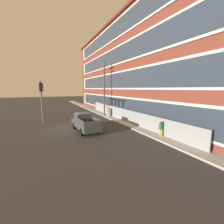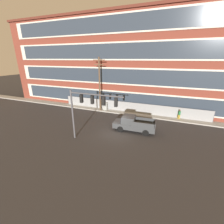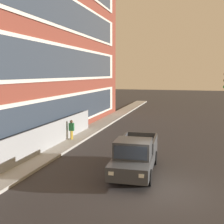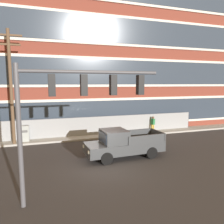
# 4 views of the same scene
# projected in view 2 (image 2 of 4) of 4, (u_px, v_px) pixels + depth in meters

# --- Properties ---
(ground_plane) EXTENTS (160.00, 160.00, 0.00)m
(ground_plane) POSITION_uv_depth(u_px,v_px,m) (116.00, 133.00, 19.13)
(ground_plane) COLOR #333030
(sidewalk_building_side) EXTENTS (80.00, 1.94, 0.16)m
(sidewalk_building_side) POSITION_uv_depth(u_px,v_px,m) (131.00, 113.00, 25.84)
(sidewalk_building_side) COLOR #9E9B93
(sidewalk_building_side) RESTS_ON ground
(brick_mill_building) EXTENTS (51.31, 10.67, 16.29)m
(brick_mill_building) POSITION_uv_depth(u_px,v_px,m) (136.00, 63.00, 28.73)
(brick_mill_building) COLOR brown
(brick_mill_building) RESTS_ON ground
(chain_link_fence) EXTENTS (25.47, 0.06, 1.91)m
(chain_link_fence) POSITION_uv_depth(u_px,v_px,m) (129.00, 107.00, 26.07)
(chain_link_fence) COLOR gray
(chain_link_fence) RESTS_ON ground
(traffic_signal_mast) EXTENTS (6.12, 0.43, 5.85)m
(traffic_signal_mast) POSITION_uv_depth(u_px,v_px,m) (88.00, 105.00, 15.89)
(traffic_signal_mast) COLOR #4C4C51
(traffic_signal_mast) RESTS_ON ground
(pickup_truck_dark_grey) EXTENTS (5.51, 2.22, 1.97)m
(pickup_truck_dark_grey) POSITION_uv_depth(u_px,v_px,m) (133.00, 124.00, 19.53)
(pickup_truck_dark_grey) COLOR #383A3D
(pickup_truck_dark_grey) RESTS_ON ground
(utility_pole_near_corner) EXTENTS (2.06, 0.26, 9.27)m
(utility_pole_near_corner) POSITION_uv_depth(u_px,v_px,m) (100.00, 83.00, 25.51)
(utility_pole_near_corner) COLOR brown
(utility_pole_near_corner) RESTS_ON ground
(electrical_cabinet) EXTENTS (0.70, 0.45, 1.52)m
(electrical_cabinet) POSITION_uv_depth(u_px,v_px,m) (105.00, 107.00, 27.09)
(electrical_cabinet) COLOR #939993
(electrical_cabinet) RESTS_ON ground
(pedestrian_near_cabinet) EXTENTS (0.32, 0.43, 1.69)m
(pedestrian_near_cabinet) POSITION_uv_depth(u_px,v_px,m) (179.00, 114.00, 22.98)
(pedestrian_near_cabinet) COLOR #B7932D
(pedestrian_near_cabinet) RESTS_ON ground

